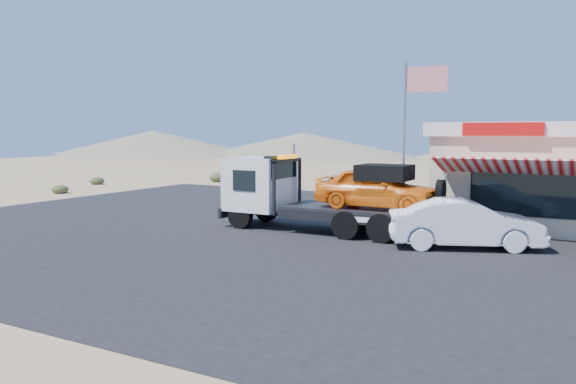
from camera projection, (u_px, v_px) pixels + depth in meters
ground at (226, 238)px, 18.92m from camera, size 120.00×120.00×0.00m
asphalt_lot at (318, 229)px, 20.58m from camera, size 32.00×24.00×0.02m
tow_truck at (326, 191)px, 20.02m from camera, size 8.14×2.41×2.72m
white_sedan at (465, 224)px, 17.22m from camera, size 4.83×3.19×1.50m
flagpole at (411, 127)px, 20.10m from camera, size 1.55×0.10×6.00m
desert_scrub at (139, 185)px, 34.59m from camera, size 26.37×32.05×0.72m
distant_hills at (411, 145)px, 71.51m from camera, size 126.00×48.00×4.20m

